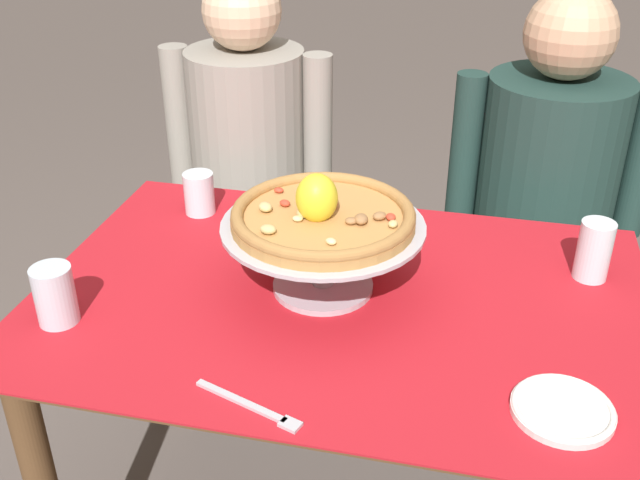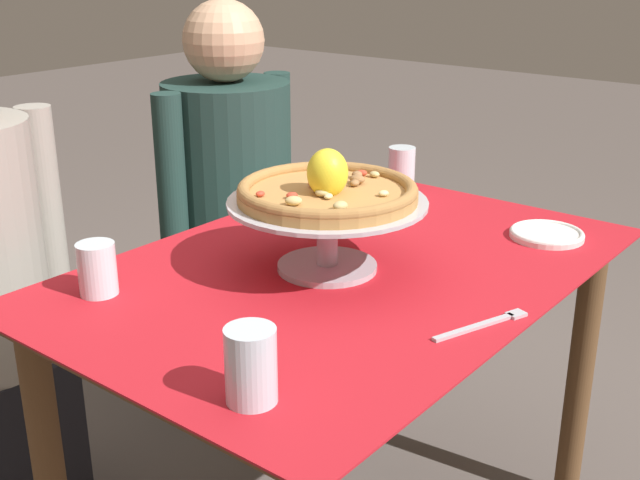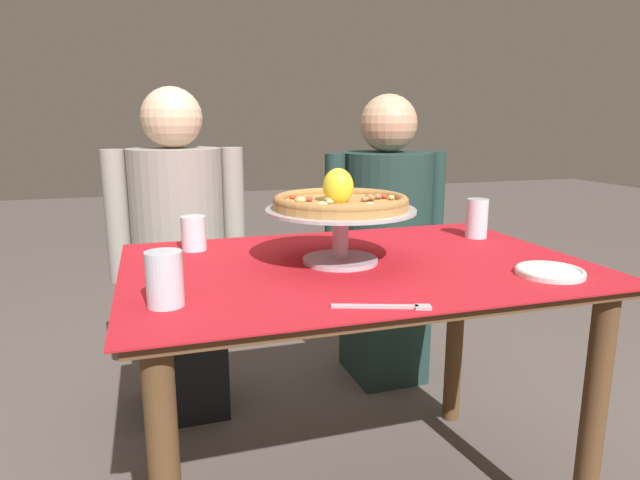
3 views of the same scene
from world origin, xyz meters
TOP-DOWN VIEW (x-y plane):
  - dining_table at (0.00, 0.00)m, footprint 1.18×0.80m
  - pizza_stand at (-0.04, 0.02)m, footprint 0.39×0.39m
  - pizza at (-0.04, 0.01)m, footprint 0.34×0.34m
  - water_glass_front_left at (-0.48, -0.20)m, footprint 0.07×0.07m
  - water_glass_back_right at (0.47, 0.18)m, footprint 0.07×0.07m
  - water_glass_back_left at (-0.39, 0.27)m, footprint 0.07×0.07m
  - side_plate at (0.40, -0.25)m, footprint 0.16×0.16m
  - dinner_fork at (-0.06, -0.35)m, footprint 0.20×0.08m
  - diner_right at (0.41, 0.74)m, footprint 0.53×0.37m

SIDE VIEW (x-z plane):
  - diner_right at x=0.41m, z-range -0.01..1.17m
  - dining_table at x=0.00m, z-range 0.24..0.96m
  - dinner_fork at x=-0.06m, z-range 0.72..0.72m
  - side_plate at x=0.40m, z-range 0.72..0.73m
  - water_glass_back_left at x=-0.39m, z-range 0.71..0.81m
  - water_glass_front_left at x=-0.48m, z-range 0.71..0.82m
  - water_glass_back_right at x=0.47m, z-range 0.71..0.83m
  - pizza_stand at x=-0.04m, z-range 0.74..0.89m
  - pizza at x=-0.04m, z-range 0.83..0.93m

